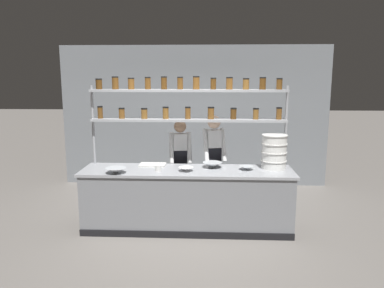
{
  "coord_description": "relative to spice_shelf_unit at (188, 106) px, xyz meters",
  "views": [
    {
      "loc": [
        0.33,
        -5.38,
        2.3
      ],
      "look_at": [
        0.06,
        0.2,
        1.27
      ],
      "focal_mm": 35.0,
      "sensor_mm": 36.0,
      "label": 1
    }
  ],
  "objects": [
    {
      "name": "container_stack",
      "position": [
        1.3,
        -0.19,
        -0.66
      ],
      "size": [
        0.38,
        0.38,
        0.51
      ],
      "color": "white",
      "rests_on": "prep_counter"
    },
    {
      "name": "prep_bowl_center_front",
      "position": [
        -1.0,
        -0.59,
        -0.87
      ],
      "size": [
        0.3,
        0.3,
        0.08
      ],
      "color": "#B2B7BC",
      "rests_on": "prep_counter"
    },
    {
      "name": "prep_bowl_near_left",
      "position": [
        -0.01,
        -0.42,
        -0.88
      ],
      "size": [
        0.22,
        0.22,
        0.06
      ],
      "color": "white",
      "rests_on": "prep_counter"
    },
    {
      "name": "prep_counter",
      "position": [
        0.01,
        -0.33,
        -1.37
      ],
      "size": [
        3.14,
        0.76,
        0.92
      ],
      "color": "gray",
      "rests_on": "ground_plane"
    },
    {
      "name": "prep_bowl_center_back",
      "position": [
        0.88,
        -0.3,
        -0.88
      ],
      "size": [
        0.21,
        0.21,
        0.06
      ],
      "color": "#B2B7BC",
      "rests_on": "prep_counter"
    },
    {
      "name": "chef_left",
      "position": [
        -0.15,
        0.33,
        -0.93
      ],
      "size": [
        0.39,
        0.31,
        1.58
      ],
      "rotation": [
        0.0,
        0.0,
        0.14
      ],
      "color": "black",
      "rests_on": "ground_plane"
    },
    {
      "name": "prep_bowl_near_right",
      "position": [
        0.38,
        -0.19,
        -0.87
      ],
      "size": [
        0.3,
        0.3,
        0.08
      ],
      "color": "#B2B7BC",
      "rests_on": "prep_counter"
    },
    {
      "name": "serving_cup_front",
      "position": [
        -0.41,
        -0.44,
        -0.87
      ],
      "size": [
        0.09,
        0.09,
        0.09
      ],
      "color": "silver",
      "rests_on": "prep_counter"
    },
    {
      "name": "back_wall",
      "position": [
        0.01,
        2.09,
        -0.38
      ],
      "size": [
        5.54,
        0.12,
        2.91
      ],
      "primitive_type": "cube",
      "color": "gray",
      "rests_on": "ground_plane"
    },
    {
      "name": "ground_plane",
      "position": [
        0.01,
        -0.33,
        -1.83
      ],
      "size": [
        40.0,
        40.0,
        0.0
      ],
      "primitive_type": "plane",
      "color": "slate"
    },
    {
      "name": "chef_center",
      "position": [
        0.41,
        0.26,
        -0.87
      ],
      "size": [
        0.41,
        0.33,
        1.67
      ],
      "rotation": [
        0.0,
        0.0,
        0.24
      ],
      "color": "black",
      "rests_on": "ground_plane"
    },
    {
      "name": "spice_shelf_unit",
      "position": [
        0.0,
        0.0,
        0.0
      ],
      "size": [
        3.03,
        0.28,
        2.29
      ],
      "color": "#999BA0",
      "rests_on": "ground_plane"
    },
    {
      "name": "cutting_board",
      "position": [
        -0.55,
        -0.1,
        -0.9
      ],
      "size": [
        0.4,
        0.26,
        0.02
      ],
      "color": "silver",
      "rests_on": "prep_counter"
    }
  ]
}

